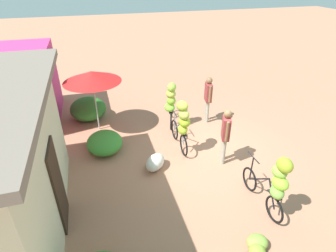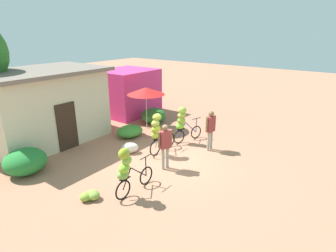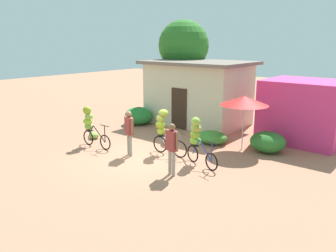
{
  "view_description": "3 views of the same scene",
  "coord_description": "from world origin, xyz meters",
  "px_view_note": "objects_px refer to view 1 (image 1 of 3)",
  "views": [
    {
      "loc": [
        -6.34,
        3.12,
        5.0
      ],
      "look_at": [
        0.78,
        1.1,
        0.72
      ],
      "focal_mm": 29.42,
      "sensor_mm": 36.0,
      "label": 1
    },
    {
      "loc": [
        -7.64,
        -5.63,
        4.81
      ],
      "look_at": [
        1.03,
        0.78,
        1.01
      ],
      "focal_mm": 29.28,
      "sensor_mm": 36.0,
      "label": 2
    },
    {
      "loc": [
        8.31,
        -8.68,
        4.2
      ],
      "look_at": [
        0.1,
        1.35,
        0.93
      ],
      "focal_mm": 36.13,
      "sensor_mm": 36.0,
      "label": 3
    }
  ],
  "objects_px": {
    "bicycle_near_pile": "(182,123)",
    "bicycle_leftmost": "(275,182)",
    "banana_pile_on_ground": "(257,246)",
    "bicycle_center_loaded": "(171,102)",
    "produce_sack": "(155,162)",
    "person_bystander": "(208,95)",
    "person_vendor": "(226,131)",
    "shop_pink": "(13,88)",
    "market_umbrella": "(92,77)"
  },
  "relations": [
    {
      "from": "bicycle_near_pile",
      "to": "produce_sack",
      "type": "distance_m",
      "value": 1.41
    },
    {
      "from": "shop_pink",
      "to": "bicycle_center_loaded",
      "type": "xyz_separation_m",
      "value": [
        -1.91,
        -5.26,
        -0.34
      ]
    },
    {
      "from": "bicycle_center_loaded",
      "to": "banana_pile_on_ground",
      "type": "bearing_deg",
      "value": -177.32
    },
    {
      "from": "produce_sack",
      "to": "person_bystander",
      "type": "relative_size",
      "value": 0.41
    },
    {
      "from": "market_umbrella",
      "to": "bicycle_center_loaded",
      "type": "distance_m",
      "value": 2.74
    },
    {
      "from": "shop_pink",
      "to": "produce_sack",
      "type": "relative_size",
      "value": 4.57
    },
    {
      "from": "shop_pink",
      "to": "bicycle_leftmost",
      "type": "xyz_separation_m",
      "value": [
        -6.44,
        -6.3,
        -0.36
      ]
    },
    {
      "from": "bicycle_leftmost",
      "to": "person_vendor",
      "type": "distance_m",
      "value": 2.1
    },
    {
      "from": "bicycle_leftmost",
      "to": "bicycle_near_pile",
      "type": "height_order",
      "value": "bicycle_near_pile"
    },
    {
      "from": "bicycle_near_pile",
      "to": "shop_pink",
      "type": "bearing_deg",
      "value": 55.55
    },
    {
      "from": "bicycle_near_pile",
      "to": "banana_pile_on_ground",
      "type": "xyz_separation_m",
      "value": [
        -3.73,
        -0.38,
        -0.88
      ]
    },
    {
      "from": "shop_pink",
      "to": "person_bystander",
      "type": "relative_size",
      "value": 1.87
    },
    {
      "from": "shop_pink",
      "to": "person_vendor",
      "type": "xyz_separation_m",
      "value": [
        -4.36,
        -6.13,
        -0.26
      ]
    },
    {
      "from": "bicycle_near_pile",
      "to": "banana_pile_on_ground",
      "type": "height_order",
      "value": "bicycle_near_pile"
    },
    {
      "from": "market_umbrella",
      "to": "produce_sack",
      "type": "distance_m",
      "value": 3.5
    },
    {
      "from": "person_vendor",
      "to": "person_bystander",
      "type": "distance_m",
      "value": 2.49
    },
    {
      "from": "banana_pile_on_ground",
      "to": "person_vendor",
      "type": "distance_m",
      "value": 3.1
    },
    {
      "from": "market_umbrella",
      "to": "person_vendor",
      "type": "bearing_deg",
      "value": -130.76
    },
    {
      "from": "market_umbrella",
      "to": "produce_sack",
      "type": "xyz_separation_m",
      "value": [
        -2.7,
        -1.4,
        -1.74
      ]
    },
    {
      "from": "shop_pink",
      "to": "produce_sack",
      "type": "xyz_separation_m",
      "value": [
        -4.14,
        -4.14,
        -1.09
      ]
    },
    {
      "from": "bicycle_near_pile",
      "to": "bicycle_leftmost",
      "type": "bearing_deg",
      "value": -158.19
    },
    {
      "from": "bicycle_leftmost",
      "to": "banana_pile_on_ground",
      "type": "distance_m",
      "value": 1.39
    },
    {
      "from": "bicycle_center_loaded",
      "to": "banana_pile_on_ground",
      "type": "xyz_separation_m",
      "value": [
        -5.35,
        -0.25,
        -0.83
      ]
    },
    {
      "from": "bicycle_leftmost",
      "to": "bicycle_center_loaded",
      "type": "xyz_separation_m",
      "value": [
        4.54,
        1.04,
        0.02
      ]
    },
    {
      "from": "person_vendor",
      "to": "person_bystander",
      "type": "xyz_separation_m",
      "value": [
        2.44,
        -0.51,
        0.01
      ]
    },
    {
      "from": "bicycle_center_loaded",
      "to": "person_bystander",
      "type": "xyz_separation_m",
      "value": [
        -0.01,
        -1.38,
        0.09
      ]
    },
    {
      "from": "shop_pink",
      "to": "market_umbrella",
      "type": "relative_size",
      "value": 1.5
    },
    {
      "from": "bicycle_leftmost",
      "to": "shop_pink",
      "type": "bearing_deg",
      "value": 44.37
    },
    {
      "from": "bicycle_center_loaded",
      "to": "person_bystander",
      "type": "relative_size",
      "value": 0.97
    },
    {
      "from": "bicycle_center_loaded",
      "to": "banana_pile_on_ground",
      "type": "distance_m",
      "value": 5.42
    },
    {
      "from": "person_bystander",
      "to": "produce_sack",
      "type": "bearing_deg",
      "value": 131.68
    },
    {
      "from": "bicycle_near_pile",
      "to": "person_vendor",
      "type": "bearing_deg",
      "value": -129.97
    },
    {
      "from": "banana_pile_on_ground",
      "to": "market_umbrella",
      "type": "bearing_deg",
      "value": 25.41
    },
    {
      "from": "bicycle_leftmost",
      "to": "produce_sack",
      "type": "xyz_separation_m",
      "value": [
        2.3,
        2.16,
        -0.72
      ]
    },
    {
      "from": "shop_pink",
      "to": "person_vendor",
      "type": "distance_m",
      "value": 7.52
    },
    {
      "from": "bicycle_center_loaded",
      "to": "banana_pile_on_ground",
      "type": "relative_size",
      "value": 2.76
    },
    {
      "from": "market_umbrella",
      "to": "bicycle_center_loaded",
      "type": "relative_size",
      "value": 1.28
    },
    {
      "from": "bicycle_center_loaded",
      "to": "produce_sack",
      "type": "xyz_separation_m",
      "value": [
        -2.24,
        1.12,
        -0.75
      ]
    },
    {
      "from": "person_bystander",
      "to": "market_umbrella",
      "type": "bearing_deg",
      "value": 83.01
    },
    {
      "from": "bicycle_near_pile",
      "to": "person_bystander",
      "type": "height_order",
      "value": "bicycle_near_pile"
    },
    {
      "from": "bicycle_center_loaded",
      "to": "produce_sack",
      "type": "bearing_deg",
      "value": 153.47
    },
    {
      "from": "shop_pink",
      "to": "person_vendor",
      "type": "height_order",
      "value": "shop_pink"
    },
    {
      "from": "shop_pink",
      "to": "person_bystander",
      "type": "height_order",
      "value": "shop_pink"
    },
    {
      "from": "bicycle_near_pile",
      "to": "produce_sack",
      "type": "xyz_separation_m",
      "value": [
        -0.62,
        0.99,
        -0.79
      ]
    },
    {
      "from": "produce_sack",
      "to": "person_bystander",
      "type": "height_order",
      "value": "person_bystander"
    },
    {
      "from": "banana_pile_on_ground",
      "to": "person_vendor",
      "type": "xyz_separation_m",
      "value": [
        2.9,
        -0.62,
        0.91
      ]
    },
    {
      "from": "bicycle_near_pile",
      "to": "person_bystander",
      "type": "xyz_separation_m",
      "value": [
        1.6,
        -1.51,
        0.04
      ]
    },
    {
      "from": "person_bystander",
      "to": "shop_pink",
      "type": "bearing_deg",
      "value": 73.88
    },
    {
      "from": "shop_pink",
      "to": "bicycle_leftmost",
      "type": "relative_size",
      "value": 1.91
    },
    {
      "from": "produce_sack",
      "to": "person_bystander",
      "type": "bearing_deg",
      "value": -48.32
    }
  ]
}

